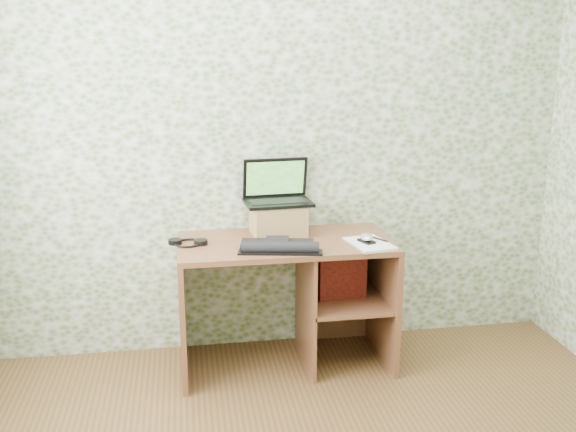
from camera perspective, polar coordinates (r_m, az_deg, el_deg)
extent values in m
plane|color=silver|center=(3.79, -1.02, 7.10)|extent=(3.50, 0.00, 3.50)
cube|color=brown|center=(3.61, -0.26, -2.46)|extent=(1.20, 0.60, 0.03)
cube|color=brown|center=(3.70, -9.34, -8.43)|extent=(0.03, 0.60, 0.72)
cube|color=brown|center=(3.87, 8.41, -7.34)|extent=(0.03, 0.60, 0.72)
cube|color=brown|center=(3.76, 1.57, -7.85)|extent=(0.02, 0.56, 0.72)
cube|color=brown|center=(3.80, 5.05, -7.32)|extent=(0.46, 0.56, 0.02)
cube|color=brown|center=(4.07, 4.14, -6.09)|extent=(0.48, 0.02, 0.72)
cube|color=#A07D47|center=(3.72, -0.90, -0.28)|extent=(0.32, 0.27, 0.18)
cube|color=black|center=(3.69, -0.90, 1.20)|extent=(0.40, 0.29, 0.02)
cube|color=black|center=(3.68, -0.88, 1.34)|extent=(0.34, 0.17, 0.00)
cube|color=black|center=(3.77, -1.15, 3.44)|extent=(0.38, 0.09, 0.24)
cube|color=#26651C|center=(3.76, -1.13, 3.39)|extent=(0.34, 0.07, 0.20)
cube|color=black|center=(3.49, -0.96, -2.55)|extent=(0.41, 0.21, 0.03)
cube|color=black|center=(3.49, -0.96, -2.41)|extent=(0.15, 0.15, 0.05)
cylinder|color=black|center=(3.39, -0.70, -2.80)|extent=(0.41, 0.14, 0.06)
cube|color=black|center=(3.39, -0.69, -3.24)|extent=(0.45, 0.17, 0.01)
torus|color=black|center=(3.59, -8.88, -2.39)|extent=(0.19, 0.19, 0.01)
cylinder|color=black|center=(3.60, -10.00, -2.26)|extent=(0.08, 0.08, 0.03)
cylinder|color=black|center=(3.57, -7.76, -2.32)|extent=(0.08, 0.08, 0.03)
cube|color=silver|center=(3.56, 7.25, -2.47)|extent=(0.25, 0.32, 0.01)
ellipsoid|color=silver|center=(3.56, 6.99, -2.05)|extent=(0.10, 0.12, 0.04)
cylinder|color=black|center=(3.62, 8.01, -2.01)|extent=(0.07, 0.12, 0.01)
cube|color=#9A190E|center=(3.73, 4.79, -4.82)|extent=(0.28, 0.11, 0.33)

